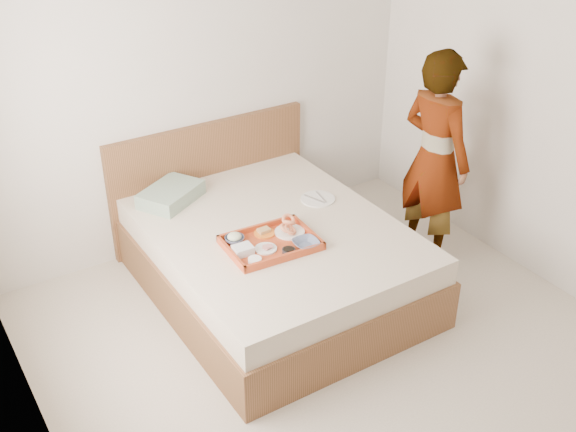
# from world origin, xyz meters

# --- Properties ---
(ground) EXTENTS (3.50, 4.00, 0.01)m
(ground) POSITION_xyz_m (0.00, 0.00, 0.00)
(ground) COLOR beige
(ground) RESTS_ON ground
(wall_back) EXTENTS (3.50, 0.01, 2.60)m
(wall_back) POSITION_xyz_m (0.00, 2.00, 1.30)
(wall_back) COLOR silver
(wall_back) RESTS_ON ground
(wall_left) EXTENTS (0.01, 4.00, 2.60)m
(wall_left) POSITION_xyz_m (-1.75, 0.00, 1.30)
(wall_left) COLOR silver
(wall_left) RESTS_ON ground
(bed) EXTENTS (1.65, 2.00, 0.53)m
(bed) POSITION_xyz_m (-0.00, 1.00, 0.27)
(bed) COLOR brown
(bed) RESTS_ON ground
(headboard) EXTENTS (1.65, 0.06, 0.95)m
(headboard) POSITION_xyz_m (-0.00, 1.97, 0.47)
(headboard) COLOR brown
(headboard) RESTS_ON ground
(pillow) EXTENTS (0.54, 0.49, 0.11)m
(pillow) POSITION_xyz_m (-0.44, 1.71, 0.58)
(pillow) COLOR gray
(pillow) RESTS_ON bed
(tray) EXTENTS (0.61, 0.46, 0.05)m
(tray) POSITION_xyz_m (-0.15, 0.81, 0.56)
(tray) COLOR #C8401E
(tray) RESTS_ON bed
(prawn_plate) EXTENTS (0.21, 0.21, 0.01)m
(prawn_plate) POSITION_xyz_m (0.03, 0.86, 0.55)
(prawn_plate) COLOR white
(prawn_plate) RESTS_ON tray
(navy_bowl_big) EXTENTS (0.18, 0.18, 0.04)m
(navy_bowl_big) POSITION_xyz_m (0.03, 0.66, 0.57)
(navy_bowl_big) COLOR #1D2F4E
(navy_bowl_big) RESTS_ON tray
(sauce_dish) EXTENTS (0.09, 0.09, 0.03)m
(sauce_dish) POSITION_xyz_m (-0.11, 0.65, 0.56)
(sauce_dish) COLOR black
(sauce_dish) RESTS_ON tray
(meat_plate) EXTENTS (0.15, 0.15, 0.01)m
(meat_plate) POSITION_xyz_m (-0.21, 0.77, 0.55)
(meat_plate) COLOR white
(meat_plate) RESTS_ON tray
(bread_plate) EXTENTS (0.15, 0.15, 0.01)m
(bread_plate) POSITION_xyz_m (-0.12, 0.94, 0.55)
(bread_plate) COLOR orange
(bread_plate) RESTS_ON tray
(salad_bowl) EXTENTS (0.14, 0.14, 0.04)m
(salad_bowl) POSITION_xyz_m (-0.33, 0.95, 0.57)
(salad_bowl) COLOR #1D2F4E
(salad_bowl) RESTS_ON tray
(plastic_tub) EXTENTS (0.13, 0.11, 0.05)m
(plastic_tub) POSITION_xyz_m (-0.35, 0.80, 0.57)
(plastic_tub) COLOR silver
(plastic_tub) RESTS_ON tray
(cheese_round) EXTENTS (0.09, 0.09, 0.03)m
(cheese_round) POSITION_xyz_m (-0.34, 0.67, 0.56)
(cheese_round) COLOR white
(cheese_round) RESTS_ON tray
(dinner_plate) EXTENTS (0.25, 0.25, 0.01)m
(dinner_plate) POSITION_xyz_m (0.47, 1.16, 0.54)
(dinner_plate) COLOR white
(dinner_plate) RESTS_ON bed
(person) EXTENTS (0.44, 0.63, 1.62)m
(person) POSITION_xyz_m (1.24, 0.80, 0.81)
(person) COLOR beige
(person) RESTS_ON ground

